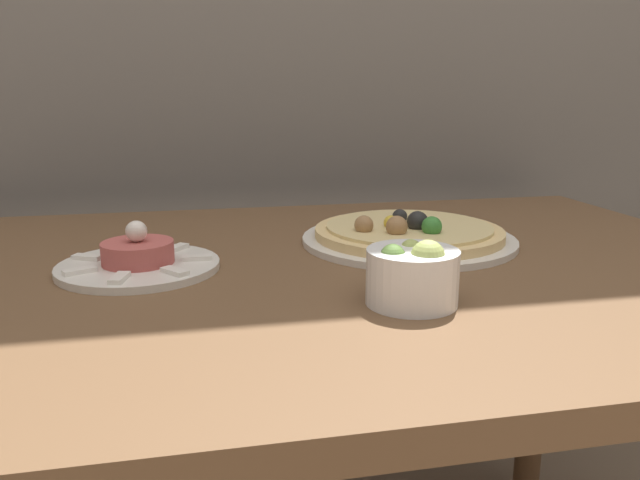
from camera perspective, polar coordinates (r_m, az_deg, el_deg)
The scene contains 4 objects.
dining_table at distance 0.89m, azimuth -0.16°, elevation -7.75°, with size 1.30×0.87×0.73m.
pizza_plate at distance 0.98m, azimuth 8.08°, elevation 0.52°, with size 0.33×0.33×0.05m.
tartare_plate at distance 0.86m, azimuth -16.27°, elevation -1.81°, with size 0.21×0.21×0.07m.
small_bowl at distance 0.70m, azimuth 8.46°, elevation -3.13°, with size 0.10×0.10×0.08m.
Camera 1 is at (-0.17, -0.38, 0.96)m, focal length 35.00 mm.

